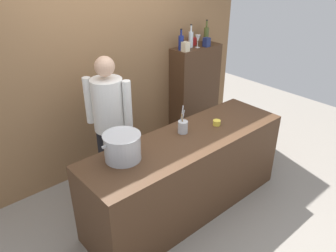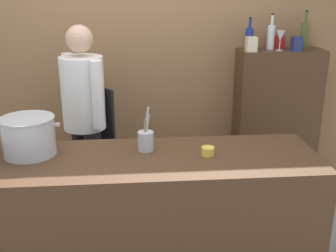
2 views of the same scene
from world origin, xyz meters
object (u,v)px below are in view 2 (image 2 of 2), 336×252
Objects in this scene: butter_jar at (208,151)px; spice_tin_navy at (297,44)px; utensil_crock at (146,140)px; wine_bottle_olive at (305,35)px; spice_tin_cream at (251,44)px; wine_bottle_clear at (271,36)px; wine_bottle_cobalt at (249,38)px; spice_tin_red at (279,42)px; chef at (85,113)px; stockpot_large at (29,136)px; wine_glass_wide at (280,36)px.

butter_jar is 0.67× the size of spice_tin_navy.
utensil_crock is 1.90m from wine_bottle_olive.
spice_tin_navy is 0.99× the size of spice_tin_cream.
wine_bottle_clear reaches higher than butter_jar.
wine_bottle_cobalt is at bearing 47.99° from utensil_crock.
wine_bottle_clear is at bearing 179.33° from wine_bottle_olive.
wine_bottle_cobalt is 0.32m from spice_tin_red.
wine_bottle_clear is 0.24m from spice_tin_cream.
butter_jar is at bearing -122.55° from wine_bottle_clear.
wine_bottle_clear is (1.16, 1.08, 0.54)m from utensil_crock.
wine_bottle_olive is (1.07, 1.19, 0.59)m from butter_jar.
utensil_crock is at bearing -144.62° from spice_tin_navy.
chef is 4.11× the size of stockpot_large.
chef reaches higher than spice_tin_navy.
wine_glass_wide is at bearing -52.97° from wine_bottle_clear.
utensil_crock is 0.41m from butter_jar.
stockpot_large is at bearing -150.20° from spice_tin_red.
butter_jar is at bearing -115.51° from wine_bottle_cobalt.
spice_tin_red is (0.31, 0.18, -0.01)m from spice_tin_cream.
utensil_crock is 1.67× the size of wine_glass_wide.
spice_tin_navy is (-0.11, -0.12, -0.06)m from wine_bottle_olive.
chef is 13.10× the size of spice_tin_cream.
spice_tin_navy is at bearing -116.70° from chef.
wine_glass_wide is (0.82, 1.12, 0.59)m from butter_jar.
wine_bottle_olive reaches higher than chef.
spice_tin_navy is (1.82, 0.29, 0.49)m from chef.
chef is 1.53m from spice_tin_cream.
spice_tin_navy is at bearing -17.73° from wine_glass_wide.
wine_glass_wide reaches higher than butter_jar.
wine_bottle_cobalt is (-0.20, -0.02, -0.01)m from wine_bottle_clear.
wine_bottle_olive reaches higher than spice_tin_red.
chef is at bearing 137.70° from butter_jar.
wine_bottle_clear is 2.50× the size of spice_tin_navy.
spice_tin_cream is at bearing -113.83° from chef.
spice_tin_cream is at bearing -93.40° from wine_bottle_cobalt.
wine_bottle_cobalt reaches higher than stockpot_large.
chef reaches higher than butter_jar.
stockpot_large is 1.38× the size of utensil_crock.
wine_bottle_clear reaches higher than spice_tin_navy.
chef is 13.26× the size of spice_tin_navy.
wine_bottle_cobalt is at bearing -175.55° from wine_bottle_clear.
spice_tin_red reaches higher than utensil_crock.
wine_bottle_cobalt is at bearing 64.49° from butter_jar.
stockpot_large is 3.19× the size of spice_tin_cream.
wine_glass_wide reaches higher than utensil_crock.
wine_bottle_clear is at bearing 4.45° from wine_bottle_cobalt.
utensil_crock is at bearing -134.51° from spice_tin_cream.
wine_bottle_clear is (1.63, 0.41, 0.54)m from chef.
spice_tin_red is at bearing -110.26° from chef.
spice_tin_red is at bearing 160.42° from wine_bottle_olive.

